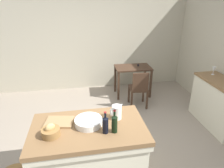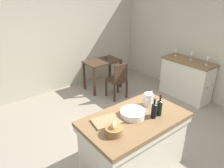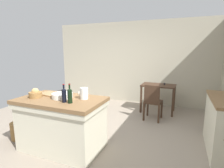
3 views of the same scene
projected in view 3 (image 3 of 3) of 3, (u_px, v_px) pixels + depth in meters
The scene contains 12 objects.
ground_plane at pixel (97, 134), 3.61m from camera, with size 6.76×6.76×0.00m, color gray.
wall_back at pixel (132, 63), 5.74m from camera, with size 5.32×0.12×2.60m, color #B2AA93.
island_table at pixel (62, 122), 3.04m from camera, with size 1.45×0.86×0.90m.
writing_desk at pixel (158, 89), 4.85m from camera, with size 0.91×0.58×0.82m.
wooden_chair at pixel (153, 101), 4.28m from camera, with size 0.43×0.43×0.90m.
pitcher at pixel (84, 93), 2.92m from camera, with size 0.17×0.13×0.23m.
wash_bowl at pixel (62, 96), 2.99m from camera, with size 0.35×0.35×0.08m, color white.
bread_basket at pixel (35, 94), 3.02m from camera, with size 0.22×0.22×0.16m.
cutting_board at pixel (50, 94), 3.23m from camera, with size 0.35×0.26×0.02m, color #99754C.
wine_bottle_dark at pixel (70, 95), 2.68m from camera, with size 0.07×0.07×0.30m.
wine_bottle_amber at pixel (64, 95), 2.73m from camera, with size 0.07×0.07×0.29m.
wicker_hamper at pixel (20, 130), 3.44m from camera, with size 0.33×0.33×0.33m, color olive.
Camera 3 is at (1.54, -3.00, 1.70)m, focal length 28.25 mm.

